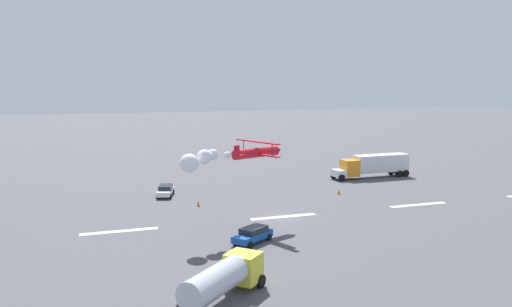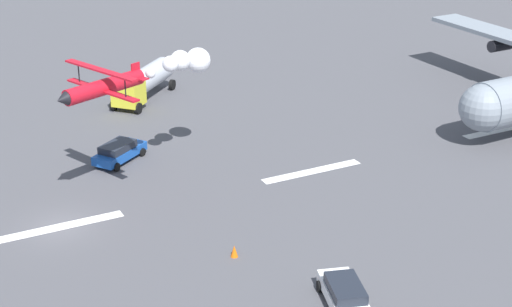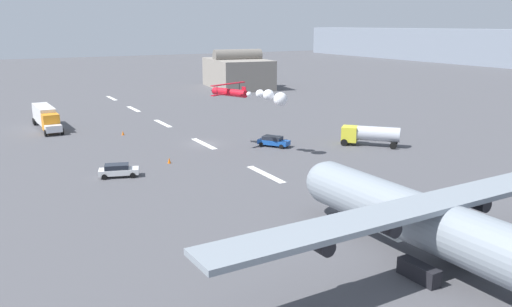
# 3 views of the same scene
# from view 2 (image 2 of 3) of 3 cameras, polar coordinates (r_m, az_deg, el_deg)

# --- Properties ---
(ground_plane) EXTENTS (440.00, 440.00, 0.00)m
(ground_plane) POSITION_cam_2_polar(r_m,az_deg,el_deg) (50.89, -14.10, -5.23)
(ground_plane) COLOR #4C4C51
(ground_plane) RESTS_ON ground
(runway_stripe_3) EXTENTS (8.00, 0.90, 0.01)m
(runway_stripe_3) POSITION_cam_2_polar(r_m,az_deg,el_deg) (50.89, -14.10, -5.22)
(runway_stripe_3) COLOR white
(runway_stripe_3) RESTS_ON ground
(runway_stripe_4) EXTENTS (8.00, 0.90, 0.01)m
(runway_stripe_4) POSITION_cam_2_polar(r_m,az_deg,el_deg) (57.04, 4.13, -1.32)
(runway_stripe_4) COLOR white
(runway_stripe_4) RESTS_ON ground
(runway_stripe_5) EXTENTS (8.00, 0.90, 0.01)m
(runway_stripe_5) POSITION_cam_2_polar(r_m,az_deg,el_deg) (67.83, 17.65, 1.70)
(runway_stripe_5) COLOR white
(runway_stripe_5) RESTS_ON ground
(stunt_biplane_red) EXTENTS (12.45, 7.68, 2.37)m
(stunt_biplane_red) POSITION_cam_2_polar(r_m,az_deg,el_deg) (53.45, -7.50, 6.00)
(stunt_biplane_red) COLOR red
(fuel_tanker_truck) EXTENTS (7.66, 7.46, 2.90)m
(fuel_tanker_truck) POSITION_cam_2_polar(r_m,az_deg,el_deg) (71.82, -8.27, 5.23)
(fuel_tanker_truck) COLOR yellow
(fuel_tanker_truck) RESTS_ON ground
(followme_car_yellow) EXTENTS (3.03, 4.83, 1.52)m
(followme_car_yellow) POSITION_cam_2_polar(r_m,az_deg,el_deg) (41.67, 6.50, -10.18)
(followme_car_yellow) COLOR white
(followme_car_yellow) RESTS_ON ground
(airport_staff_sedan) EXTENTS (4.75, 4.07, 1.52)m
(airport_staff_sedan) POSITION_cam_2_polar(r_m,az_deg,el_deg) (59.15, -10.01, 0.15)
(airport_staff_sedan) COLOR #194CA5
(airport_staff_sedan) RESTS_ON ground
(traffic_cone_far) EXTENTS (0.44, 0.44, 0.75)m
(traffic_cone_far) POSITION_cam_2_polar(r_m,az_deg,el_deg) (46.02, -1.61, -7.17)
(traffic_cone_far) COLOR orange
(traffic_cone_far) RESTS_ON ground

